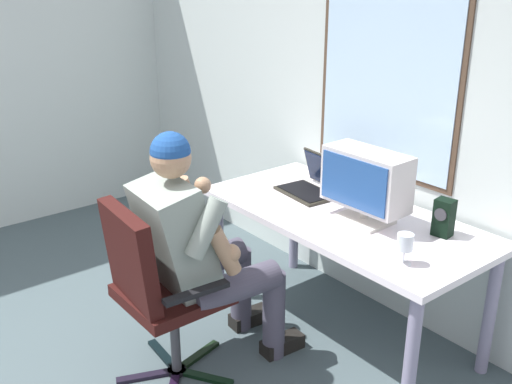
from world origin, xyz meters
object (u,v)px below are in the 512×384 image
object	(u,v)px
office_chair	(154,283)
desk_speaker	(444,218)
desk	(343,228)
laptop	(315,183)
wine_glass	(405,244)
crt_monitor	(366,180)
person_seated	(201,247)

from	to	relation	value
office_chair	desk_speaker	distance (m)	1.44
desk	laptop	world-z (taller)	laptop
wine_glass	crt_monitor	bearing A→B (deg)	153.38
laptop	office_chair	bearing A→B (deg)	-86.18
desk	desk_speaker	distance (m)	0.56
crt_monitor	wine_glass	size ratio (longest dim) A/B	3.13
person_seated	laptop	xyz separation A→B (m)	(-0.09, 0.86, 0.12)
desk	desk_speaker	xyz separation A→B (m)	(0.50, 0.17, 0.18)
desk	person_seated	world-z (taller)	person_seated
person_seated	wine_glass	xyz separation A→B (m)	(0.80, 0.55, 0.16)
person_seated	desk_speaker	xyz separation A→B (m)	(0.73, 0.94, 0.15)
desk_speaker	laptop	bearing A→B (deg)	-174.50
desk	laptop	xyz separation A→B (m)	(-0.33, 0.09, 0.15)
laptop	person_seated	bearing A→B (deg)	-83.87
office_chair	desk	bearing A→B (deg)	76.29
office_chair	laptop	bearing A→B (deg)	93.82
person_seated	wine_glass	bearing A→B (deg)	34.40
person_seated	desk_speaker	bearing A→B (deg)	52.15
laptop	desk_speaker	size ratio (longest dim) A/B	1.98
crt_monitor	desk	bearing A→B (deg)	-179.33
crt_monitor	desk_speaker	bearing A→B (deg)	25.67
office_chair	crt_monitor	world-z (taller)	crt_monitor
office_chair	wine_glass	size ratio (longest dim) A/B	6.57
desk_speaker	person_seated	bearing A→B (deg)	-127.85
crt_monitor	laptop	xyz separation A→B (m)	(-0.46, 0.09, -0.17)
desk	wine_glass	world-z (taller)	wine_glass
office_chair	wine_glass	distance (m)	1.18
wine_glass	desk_speaker	distance (m)	0.40
person_seated	office_chair	bearing A→B (deg)	-93.75
office_chair	desk_speaker	size ratio (longest dim) A/B	5.10
office_chair	person_seated	world-z (taller)	person_seated
office_chair	laptop	distance (m)	1.15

